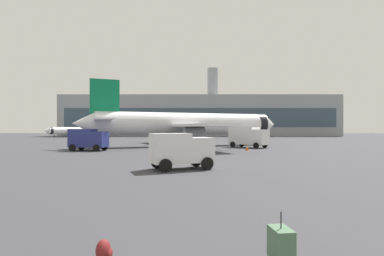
{
  "coord_description": "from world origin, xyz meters",
  "views": [
    {
      "loc": [
        -0.24,
        -2.05,
        2.93
      ],
      "look_at": [
        -0.39,
        29.33,
        3.0
      ],
      "focal_mm": 28.29,
      "sensor_mm": 36.0,
      "label": 1
    }
  ],
  "objects": [
    {
      "name": "airplane_taxiing",
      "position": [
        -40.91,
        102.7,
        2.26
      ],
      "size": [
        17.86,
        19.36,
        6.5
      ],
      "color": "white",
      "rests_on": "ground"
    },
    {
      "name": "safety_cone_near",
      "position": [
        -13.8,
        40.77,
        0.35
      ],
      "size": [
        0.44,
        0.44,
        0.71
      ],
      "color": "#F2590C",
      "rests_on": "ground"
    },
    {
      "name": "safety_cone_far",
      "position": [
        7.14,
        38.42,
        0.38
      ],
      "size": [
        0.44,
        0.44,
        0.77
      ],
      "color": "#F2590C",
      "rests_on": "ground"
    },
    {
      "name": "safety_cone_mid",
      "position": [
        10.9,
        53.42,
        0.36
      ],
      "size": [
        0.44,
        0.44,
        0.72
      ],
      "color": "#F2590C",
      "rests_on": "ground"
    },
    {
      "name": "fuel_truck",
      "position": [
        8.48,
        44.91,
        1.77
      ],
      "size": [
        6.02,
        5.85,
        3.2
      ],
      "color": "white",
      "rests_on": "ground"
    },
    {
      "name": "terminal_building",
      "position": [
        2.83,
        122.49,
        7.99
      ],
      "size": [
        107.44,
        22.9,
        27.82
      ],
      "color": "gray",
      "rests_on": "ground"
    },
    {
      "name": "rolling_suitcase",
      "position": [
        1.71,
        4.6,
        0.39
      ],
      "size": [
        0.49,
        0.69,
        1.1
      ],
      "color": "#476B4C",
      "rests_on": "ground"
    },
    {
      "name": "cargo_van",
      "position": [
        -1.05,
        19.75,
        1.45
      ],
      "size": [
        4.83,
        3.62,
        2.6
      ],
      "color": "white",
      "rests_on": "ground"
    },
    {
      "name": "traveller_backpack",
      "position": [
        -2.19,
        4.63,
        0.23
      ],
      "size": [
        0.36,
        0.4,
        0.48
      ],
      "color": "maroon",
      "rests_on": "ground"
    },
    {
      "name": "service_truck",
      "position": [
        -14.05,
        38.08,
        1.61
      ],
      "size": [
        5.09,
        3.18,
        2.9
      ],
      "color": "navy",
      "rests_on": "ground"
    },
    {
      "name": "airplane_at_gate",
      "position": [
        -1.19,
        48.81,
        3.66
      ],
      "size": [
        34.54,
        31.62,
        10.5
      ],
      "color": "white",
      "rests_on": "ground"
    }
  ]
}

